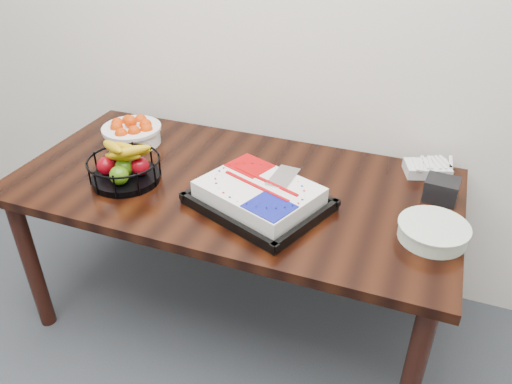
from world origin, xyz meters
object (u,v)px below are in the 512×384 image
(plate_stack, at_px, (433,232))
(napkin_box, at_px, (441,190))
(fruit_basket, at_px, (124,167))
(table, at_px, (233,199))
(cake_tray, at_px, (259,196))
(tangerine_bowl, at_px, (132,129))

(plate_stack, distance_m, napkin_box, 0.27)
(fruit_basket, height_order, napkin_box, fruit_basket)
(table, bearing_deg, fruit_basket, -160.05)
(cake_tray, bearing_deg, table, 142.05)
(table, bearing_deg, tangerine_bowl, 164.64)
(napkin_box, bearing_deg, plate_stack, -91.83)
(fruit_basket, xyz_separation_m, plate_stack, (1.20, 0.04, -0.04))
(napkin_box, bearing_deg, cake_tray, -155.33)
(napkin_box, bearing_deg, fruit_basket, -165.52)
(tangerine_bowl, xyz_separation_m, fruit_basket, (0.16, -0.30, -0.01))
(table, bearing_deg, napkin_box, 11.58)
(table, distance_m, tangerine_bowl, 0.61)
(table, distance_m, fruit_basket, 0.46)
(tangerine_bowl, bearing_deg, plate_stack, -10.93)
(table, height_order, fruit_basket, fruit_basket)
(plate_stack, height_order, napkin_box, napkin_box)
(tangerine_bowl, xyz_separation_m, plate_stack, (1.36, -0.26, -0.04))
(tangerine_bowl, distance_m, fruit_basket, 0.35)
(tangerine_bowl, distance_m, plate_stack, 1.39)
(cake_tray, bearing_deg, fruit_basket, -177.98)
(cake_tray, height_order, plate_stack, cake_tray)
(table, distance_m, napkin_box, 0.83)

